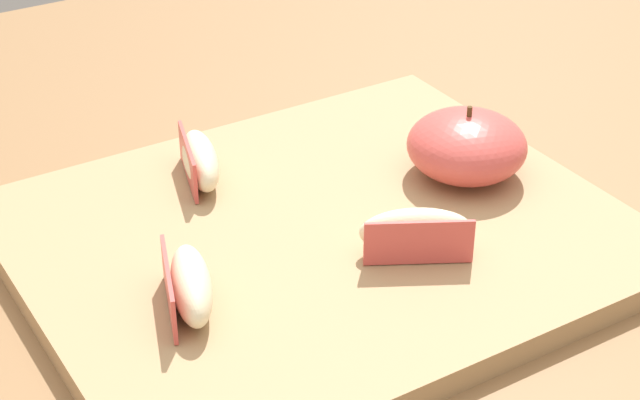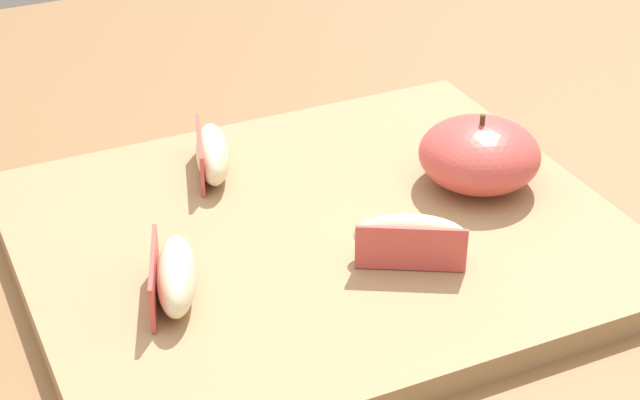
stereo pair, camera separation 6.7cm
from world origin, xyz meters
The scene contains 6 objects.
dining_table centered at (0.00, 0.00, 0.68)m, with size 1.23×1.00×0.78m.
cutting_board centered at (0.05, -0.02, 0.79)m, with size 0.38×0.32×0.02m.
apple_half_skin_up centered at (0.17, -0.02, 0.82)m, with size 0.08×0.08×0.05m.
apple_wedge_back centered at (0.08, -0.08, 0.81)m, with size 0.07×0.06×0.03m.
apple_wedge_middle centered at (-0.06, -0.06, 0.81)m, with size 0.05×0.07×0.03m.
apple_wedge_right centered at (0.01, 0.07, 0.81)m, with size 0.04×0.07×0.03m.
Camera 1 is at (-0.25, -0.51, 1.17)m, focal length 59.34 mm.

